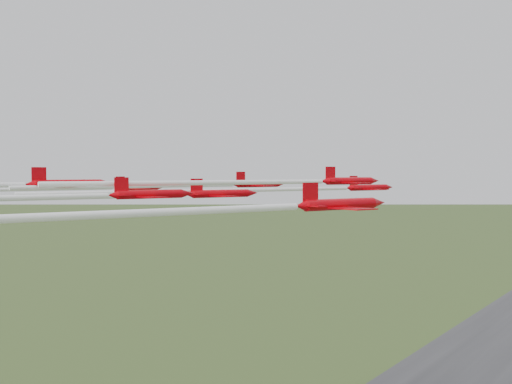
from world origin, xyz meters
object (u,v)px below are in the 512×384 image
Objects in this scene: jet_row3_right at (233,209)px; jet_row4_right at (6,198)px; jet_lead at (292,189)px; jet_row2_left at (210,185)px; jet_row3_mid at (134,196)px; jet_row3_left at (70,188)px; jet_row2_right at (289,182)px.

jet_row3_right is 1.00× the size of jet_row4_right.
jet_lead is 1.10× the size of jet_row4_right.
jet_row3_mid is (3.68, -18.78, -1.05)m from jet_row2_left.
jet_lead reaches higher than jet_row3_right.
jet_row2_left is 38.77m from jet_row3_right.
jet_row2_left is at bearing 121.47° from jet_row3_mid.
jet_row3_left is 0.89× the size of jet_row4_right.
jet_lead reaches higher than jet_row3_left.
jet_lead is 1.23× the size of jet_row3_left.
jet_row3_left is (-29.31, -19.92, 0.05)m from jet_lead.
jet_row2_left is at bearing 120.37° from jet_row4_right.
jet_row4_right is at bearing -88.31° from jet_row2_right.
jet_row2_left is (-10.85, -6.94, 0.65)m from jet_lead.
jet_row3_right is at bearing -49.08° from jet_row2_right.
jet_row3_mid is at bearing -64.27° from jet_row2_left.
jet_row3_right is at bearing 48.78° from jet_row4_right.
jet_row2_right reaches higher than jet_row3_mid.
jet_row2_left is 0.99× the size of jet_row2_right.
jet_row3_mid is at bearing -1.15° from jet_row3_left.
jet_row4_right is (-10.42, -32.65, -1.25)m from jet_row2_right.
jet_row2_left reaches higher than jet_row3_mid.
jet_row4_right reaches higher than jet_row3_left.
jet_row3_left is 0.94× the size of jet_row3_mid.
jet_row3_left is at bearing -150.07° from jet_row2_right.
jet_row4_right reaches higher than jet_row3_mid.
jet_row2_right reaches higher than jet_lead.
jet_lead is at bearing 104.99° from jet_row4_right.
jet_lead is at bearing 141.91° from jet_row2_right.
jet_row2_left is 0.92× the size of jet_row3_left.
jet_lead reaches higher than jet_row4_right.
jet_row4_right is (5.00, -19.85, 0.54)m from jet_row3_mid.
jet_row3_right is (27.50, -27.30, -1.42)m from jet_row2_left.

